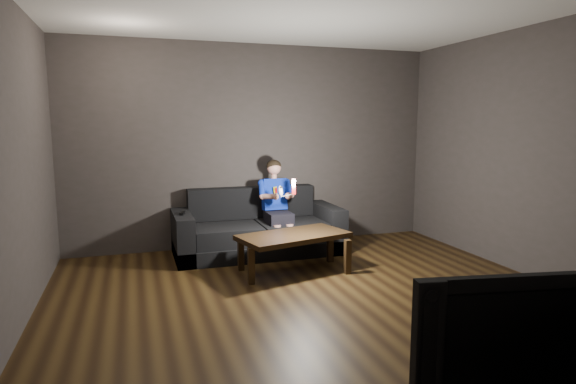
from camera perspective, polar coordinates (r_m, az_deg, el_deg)
name	(u,v)px	position (r m, az deg, el deg)	size (l,w,h in m)	color
floor	(325,309)	(4.48, 4.43, -13.70)	(5.00, 5.00, 0.00)	black
back_wall	(256,146)	(6.54, -3.84, 5.43)	(5.00, 0.04, 2.70)	#383330
right_wall	(553,154)	(5.62, 28.93, 3.94)	(0.04, 5.00, 2.70)	#383330
sofa	(258,232)	(6.22, -3.62, -4.80)	(2.11, 0.91, 0.82)	black
child	(277,199)	(6.15, -1.37, -0.80)	(0.45, 0.56, 1.11)	black
wii_remote_red	(294,187)	(5.74, 0.67, 0.65)	(0.06, 0.08, 0.19)	red
nunchuk_white	(281,191)	(5.70, -0.88, 0.13)	(0.07, 0.09, 0.14)	white
wii_remote_black	(182,213)	(5.92, -12.42, -2.45)	(0.08, 0.16, 0.03)	black
coffee_table	(294,239)	(5.40, 0.67, -5.58)	(1.32, 0.89, 0.44)	black
tv	(521,336)	(2.40, 25.93, -15.05)	(1.08, 0.14, 0.62)	black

